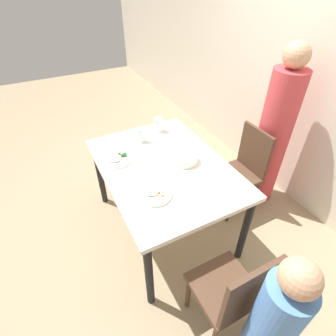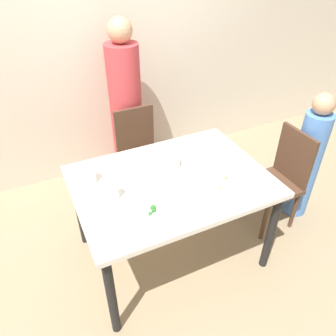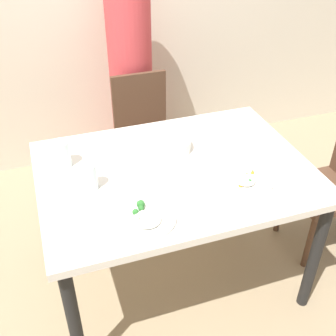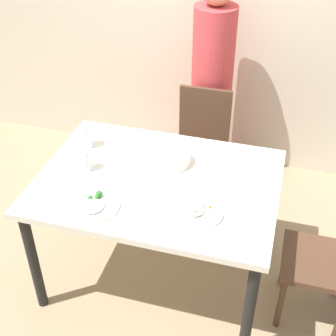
# 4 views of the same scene
# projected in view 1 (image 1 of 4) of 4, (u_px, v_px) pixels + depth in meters

# --- Properties ---
(ground_plane) EXTENTS (10.00, 10.00, 0.00)m
(ground_plane) POSITION_uv_depth(u_px,v_px,m) (165.00, 225.00, 2.67)
(ground_plane) COLOR #998466
(wall_back) EXTENTS (10.00, 0.06, 2.70)m
(wall_back) POSITION_uv_depth(u_px,v_px,m) (310.00, 69.00, 2.37)
(wall_back) COLOR beige
(wall_back) RESTS_ON ground_plane
(dining_table) EXTENTS (1.36, 0.99, 0.78)m
(dining_table) POSITION_uv_depth(u_px,v_px,m) (164.00, 173.00, 2.24)
(dining_table) COLOR silver
(dining_table) RESTS_ON ground_plane
(chair_adult_spot) EXTENTS (0.40, 0.40, 0.90)m
(chair_adult_spot) POSITION_uv_depth(u_px,v_px,m) (242.00, 169.00, 2.62)
(chair_adult_spot) COLOR #4C3323
(chair_adult_spot) RESTS_ON ground_plane
(chair_child_spot) EXTENTS (0.40, 0.40, 0.90)m
(chair_child_spot) POSITION_uv_depth(u_px,v_px,m) (232.00, 292.00, 1.65)
(chair_child_spot) COLOR #4C3323
(chair_child_spot) RESTS_ON ground_plane
(person_adult) EXTENTS (0.31, 0.31, 1.64)m
(person_adult) POSITION_uv_depth(u_px,v_px,m) (273.00, 136.00, 2.56)
(person_adult) COLOR #C63D42
(person_adult) RESTS_ON ground_plane
(person_child) EXTENTS (0.23, 0.23, 1.20)m
(person_child) POSITION_uv_depth(u_px,v_px,m) (268.00, 331.00, 1.40)
(person_child) COLOR #5184D1
(person_child) RESTS_ON ground_plane
(bowl_curry) EXTENTS (0.23, 0.23, 0.07)m
(bowl_curry) POSITION_uv_depth(u_px,v_px,m) (184.00, 158.00, 2.21)
(bowl_curry) COLOR white
(bowl_curry) RESTS_ON dining_table
(plate_rice_adult) EXTENTS (0.25, 0.25, 0.05)m
(plate_rice_adult) POSITION_uv_depth(u_px,v_px,m) (154.00, 194.00, 1.90)
(plate_rice_adult) COLOR white
(plate_rice_adult) RESTS_ON dining_table
(plate_rice_child) EXTENTS (0.27, 0.27, 0.06)m
(plate_rice_child) POSITION_uv_depth(u_px,v_px,m) (117.00, 159.00, 2.23)
(plate_rice_child) COLOR white
(plate_rice_child) RESTS_ON dining_table
(glass_water_tall) EXTENTS (0.08, 0.08, 0.14)m
(glass_water_tall) POSITION_uv_depth(u_px,v_px,m) (159.00, 125.00, 2.58)
(glass_water_tall) COLOR silver
(glass_water_tall) RESTS_ON dining_table
(glass_water_short) EXTENTS (0.07, 0.07, 0.13)m
(glass_water_short) POSITION_uv_depth(u_px,v_px,m) (141.00, 135.00, 2.44)
(glass_water_short) COLOR silver
(glass_water_short) RESTS_ON dining_table
(napkin_folded) EXTENTS (0.14, 0.14, 0.01)m
(napkin_folded) POSITION_uv_depth(u_px,v_px,m) (162.00, 149.00, 2.37)
(napkin_folded) COLOR white
(napkin_folded) RESTS_ON dining_table
(fork_steel) EXTENTS (0.18, 0.07, 0.01)m
(fork_steel) POSITION_uv_depth(u_px,v_px,m) (155.00, 170.00, 2.13)
(fork_steel) COLOR silver
(fork_steel) RESTS_ON dining_table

